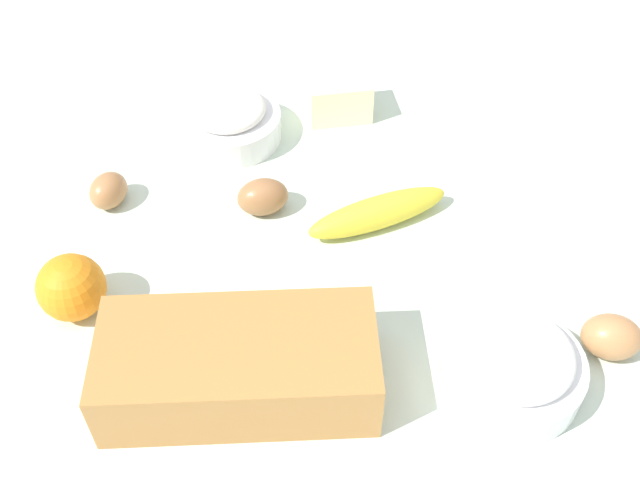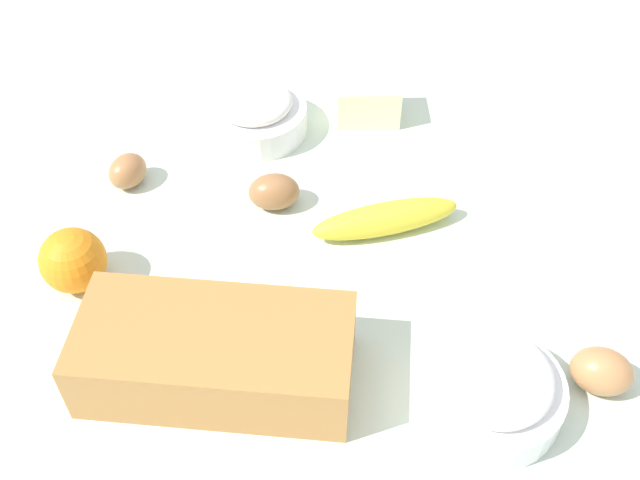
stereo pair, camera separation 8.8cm
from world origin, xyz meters
TOP-DOWN VIEW (x-y plane):
  - ground_plane at (0.00, 0.00)m, footprint 2.40×2.40m
  - loaf_pan at (0.10, 0.17)m, footprint 0.29×0.15m
  - flour_bowl at (0.10, -0.26)m, footprint 0.15×0.15m
  - sugar_bowl at (-0.18, 0.19)m, footprint 0.15×0.15m
  - banana at (-0.08, -0.06)m, footprint 0.19×0.10m
  - orange_fruit at (0.28, 0.04)m, footprint 0.08×0.08m
  - butter_block at (-0.06, -0.29)m, footprint 0.09×0.07m
  - egg_near_butter at (0.26, -0.13)m, footprint 0.07×0.07m
  - egg_beside_bowl at (0.06, -0.10)m, footprint 0.07×0.06m
  - egg_loose at (-0.30, 0.16)m, footprint 0.08×0.07m

SIDE VIEW (x-z plane):
  - ground_plane at x=0.00m, z-range -0.02..0.00m
  - banana at x=-0.08m, z-range 0.00..0.04m
  - egg_near_butter at x=0.26m, z-range 0.00..0.04m
  - egg_beside_bowl at x=0.06m, z-range 0.00..0.05m
  - egg_loose at x=-0.30m, z-range 0.00..0.05m
  - butter_block at x=-0.06m, z-range 0.00..0.06m
  - flour_bowl at x=0.10m, z-range 0.00..0.07m
  - sugar_bowl at x=-0.18m, z-range 0.00..0.07m
  - orange_fruit at x=0.28m, z-range 0.00..0.08m
  - loaf_pan at x=0.10m, z-range 0.00..0.08m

